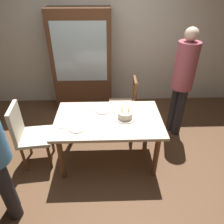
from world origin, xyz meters
TOP-DOWN VIEW (x-y plane):
  - ground at (0.00, 0.00)m, footprint 6.40×6.40m
  - back_wall at (0.00, 1.85)m, footprint 6.40×0.10m
  - dining_table at (0.00, 0.00)m, footprint 1.43×0.89m
  - birthday_cake at (0.23, -0.00)m, footprint 0.28×0.28m
  - plate_near_celebrant at (-0.39, -0.20)m, footprint 0.22×0.22m
  - plate_far_side at (-0.07, 0.20)m, footprint 0.22×0.22m
  - fork_near_celebrant at (-0.55, -0.20)m, footprint 0.18×0.03m
  - fork_far_side at (-0.23, 0.20)m, footprint 0.18×0.05m
  - chair_spindle_back at (0.28, 0.76)m, footprint 0.45×0.45m
  - chair_upholstered at (-1.10, -0.03)m, footprint 0.49×0.48m
  - person_guest at (1.15, 0.62)m, footprint 0.32×0.32m
  - china_cabinet at (-0.47, 1.56)m, footprint 1.10×0.45m

SIDE VIEW (x-z plane):
  - ground at x=0.00m, z-range 0.00..0.00m
  - chair_spindle_back at x=0.28m, z-range -0.02..0.93m
  - chair_upholstered at x=-1.10m, z-range 0.06..1.01m
  - dining_table at x=0.00m, z-range 0.27..0.99m
  - fork_near_celebrant at x=-0.55m, z-range 0.72..0.73m
  - fork_far_side at x=-0.23m, z-range 0.72..0.73m
  - plate_near_celebrant at x=-0.39m, z-range 0.72..0.74m
  - plate_far_side at x=-0.07m, z-range 0.72..0.74m
  - birthday_cake at x=0.23m, z-range 0.69..0.85m
  - china_cabinet at x=-0.47m, z-range 0.00..1.90m
  - person_guest at x=1.15m, z-range 0.13..1.89m
  - back_wall at x=0.00m, z-range 0.00..2.60m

